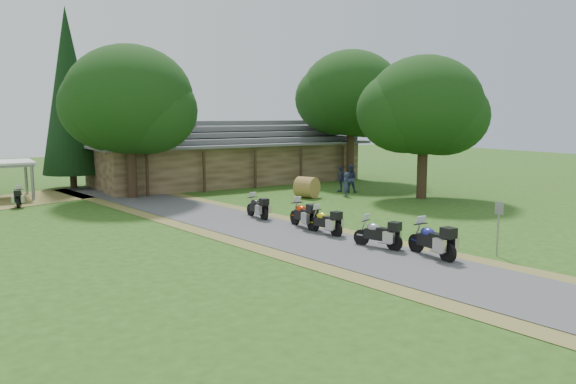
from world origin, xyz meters
TOP-DOWN VIEW (x-y plane):
  - ground at (0.00, 0.00)m, footprint 120.00×120.00m
  - driveway at (-0.50, 4.00)m, footprint 51.95×51.95m
  - lodge at (6.00, 24.00)m, footprint 21.40×9.40m
  - motorcycle_row_a at (1.88, -1.45)m, footprint 0.82×2.16m
  - motorcycle_row_b at (1.15, 0.74)m, footprint 1.19×2.02m
  - motorcycle_row_c at (0.92, 4.01)m, footprint 0.84×1.93m
  - motorcycle_row_d at (0.90, 5.69)m, footprint 0.81×2.09m
  - motorcycle_row_e at (0.30, 9.06)m, footprint 0.65×1.87m
  - motorcycle_carport_a at (-9.59, 19.77)m, footprint 0.90×1.78m
  - person_a at (9.00, 12.75)m, footprint 0.65×0.60m
  - person_b at (10.39, 14.01)m, footprint 0.79×0.78m
  - person_c at (10.03, 14.62)m, footprint 0.71×0.73m
  - hay_bale at (6.52, 13.62)m, footprint 1.73×1.67m
  - sign_post at (4.11, -2.66)m, footprint 0.38×0.06m
  - oak_lodge_left at (-2.99, 19.46)m, footprint 8.02×8.02m
  - oak_lodge_right at (14.52, 19.18)m, footprint 7.91×7.91m
  - oak_driveway at (12.58, 9.50)m, footprint 7.32×7.32m
  - cedar_near at (-5.17, 26.46)m, footprint 4.10×4.10m

SIDE VIEW (x-z plane):
  - ground at x=0.00m, z-range 0.00..0.00m
  - driveway at x=-0.50m, z-range 0.00..0.00m
  - motorcycle_carport_a at x=-9.59m, z-range 0.00..1.17m
  - motorcycle_row_e at x=0.30m, z-range 0.00..1.27m
  - motorcycle_row_c at x=0.92m, z-range 0.00..1.28m
  - motorcycle_row_b at x=1.15m, z-range 0.00..1.31m
  - hay_bale at x=6.52m, z-range 0.00..1.35m
  - motorcycle_row_d at x=0.90m, z-range 0.00..1.40m
  - motorcycle_row_a at x=1.88m, z-range 0.00..1.46m
  - person_a at x=9.00m, z-range 0.00..1.86m
  - person_c at x=10.03m, z-range 0.00..2.10m
  - sign_post at x=4.11m, z-range 0.00..2.11m
  - person_b at x=10.39m, z-range 0.00..2.26m
  - lodge at x=6.00m, z-range 0.00..4.90m
  - oak_driveway at x=12.58m, z-range 0.00..9.51m
  - oak_lodge_left at x=-2.99m, z-range 0.00..10.09m
  - oak_lodge_right at x=14.52m, z-range 0.00..11.28m
  - cedar_near at x=-5.17m, z-range 0.00..12.85m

